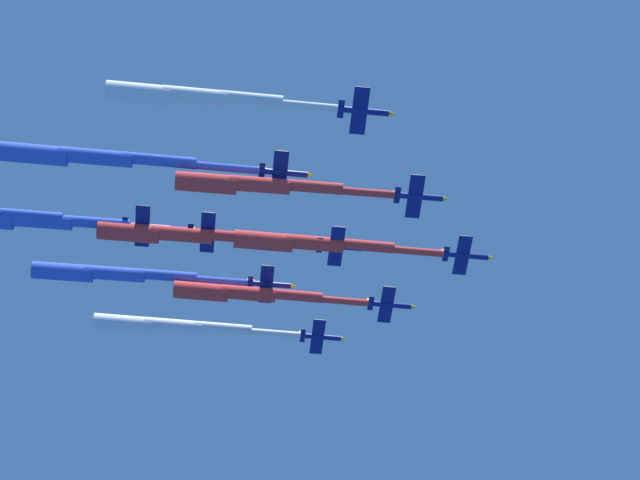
# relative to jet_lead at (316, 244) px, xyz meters

# --- Properties ---
(jet_lead) EXTENTS (48.02, 22.63, 4.51)m
(jet_lead) POSITION_rel_jet_lead_xyz_m (0.00, 0.00, 0.00)
(jet_lead) COLOR navy
(jet_port_inner) EXTENTS (47.02, 21.93, 4.48)m
(jet_port_inner) POSITION_rel_jet_lead_xyz_m (-5.28, 18.37, -0.88)
(jet_port_inner) COLOR navy
(jet_starboard_inner) EXTENTS (46.72, 22.78, 4.54)m
(jet_starboard_inner) POSITION_rel_jet_lead_xyz_m (-16.21, -9.81, -0.99)
(jet_starboard_inner) COLOR navy
(jet_port_mid) EXTENTS (48.79, 23.22, 4.49)m
(jet_port_mid) POSITION_rel_jet_lead_xyz_m (-23.51, 9.31, -0.36)
(jet_port_mid) COLOR navy
(jet_starboard_mid) EXTENTS (51.26, 23.52, 4.57)m
(jet_starboard_mid) POSITION_rel_jet_lead_xyz_m (-13.97, 38.26, 1.68)
(jet_starboard_mid) COLOR navy
(jet_port_outer) EXTENTS (46.71, 22.29, 4.57)m
(jet_port_outer) POSITION_rel_jet_lead_xyz_m (-33.28, -20.05, 2.72)
(jet_port_outer) COLOR navy
(jet_starboard_outer) EXTENTS (50.21, 24.02, 4.58)m
(jet_starboard_outer) POSITION_rel_jet_lead_xyz_m (-30.35, 28.69, 2.08)
(jet_starboard_outer) COLOR navy
(jet_trail_port) EXTENTS (54.18, 25.25, 4.50)m
(jet_trail_port) POSITION_rel_jet_lead_xyz_m (-44.11, 0.71, 2.25)
(jet_trail_port) COLOR navy
(jet_trail_starboard) EXTENTS (51.99, 25.01, 4.51)m
(jet_trail_starboard) POSITION_rel_jet_lead_xyz_m (-48.60, 19.41, 0.53)
(jet_trail_starboard) COLOR navy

